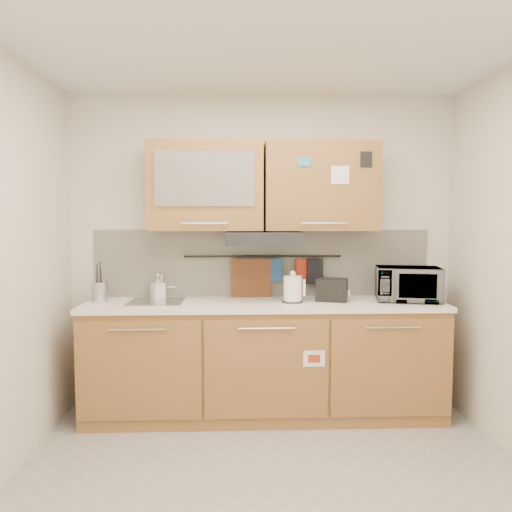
{
  "coord_description": "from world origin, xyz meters",
  "views": [
    {
      "loc": [
        -0.21,
        -2.7,
        1.59
      ],
      "look_at": [
        -0.07,
        1.05,
        1.29
      ],
      "focal_mm": 35.0,
      "sensor_mm": 36.0,
      "label": 1
    }
  ],
  "objects": [
    {
      "name": "wall_back",
      "position": [
        0.0,
        1.5,
        1.3
      ],
      "size": [
        3.2,
        0.0,
        3.2
      ],
      "primitive_type": "plane",
      "rotation": [
        1.57,
        0.0,
        0.0
      ],
      "color": "silver",
      "rests_on": "ground"
    },
    {
      "name": "upper_cabinets",
      "position": [
        -0.0,
        1.32,
        1.83
      ],
      "size": [
        1.82,
        0.37,
        0.7
      ],
      "color": "#A87B3B",
      "rests_on": "wall_back"
    },
    {
      "name": "oven_mitt",
      "position": [
        0.1,
        1.44,
        1.15
      ],
      "size": [
        0.11,
        0.04,
        0.19
      ],
      "primitive_type": "cube",
      "rotation": [
        0.0,
        0.0,
        0.09
      ],
      "color": "#205193",
      "rests_on": "utensil_rail"
    },
    {
      "name": "soap_bottle",
      "position": [
        -0.86,
        1.34,
        1.02
      ],
      "size": [
        0.13,
        0.13,
        0.2
      ],
      "primitive_type": "imported",
      "rotation": [
        0.0,
        0.0,
        0.61
      ],
      "color": "#999999",
      "rests_on": "countertop"
    },
    {
      "name": "dark_pouch",
      "position": [
        0.44,
        1.44,
        1.13
      ],
      "size": [
        0.14,
        0.05,
        0.21
      ],
      "primitive_type": "cube",
      "rotation": [
        0.0,
        0.0,
        0.06
      ],
      "color": "black",
      "rests_on": "utensil_rail"
    },
    {
      "name": "utensil_rail",
      "position": [
        0.0,
        1.45,
        1.26
      ],
      "size": [
        1.3,
        0.02,
        0.02
      ],
      "primitive_type": "cylinder",
      "rotation": [
        0.0,
        1.57,
        0.0
      ],
      "color": "black",
      "rests_on": "backsplash"
    },
    {
      "name": "range_hood",
      "position": [
        0.0,
        1.25,
        1.42
      ],
      "size": [
        0.6,
        0.46,
        0.1
      ],
      "primitive_type": "cube",
      "color": "black",
      "rests_on": "upper_cabinets"
    },
    {
      "name": "kettle",
      "position": [
        0.22,
        1.16,
        1.02
      ],
      "size": [
        0.18,
        0.16,
        0.25
      ],
      "rotation": [
        0.0,
        0.0,
        0.07
      ],
      "color": "white",
      "rests_on": "countertop"
    },
    {
      "name": "sink",
      "position": [
        -0.85,
        1.21,
        0.92
      ],
      "size": [
        0.42,
        0.4,
        0.26
      ],
      "color": "silver",
      "rests_on": "countertop"
    },
    {
      "name": "backsplash",
      "position": [
        0.0,
        1.49,
        1.2
      ],
      "size": [
        2.8,
        0.02,
        0.56
      ],
      "primitive_type": "cube",
      "color": "silver",
      "rests_on": "countertop"
    },
    {
      "name": "base_cabinet",
      "position": [
        0.0,
        1.19,
        0.41
      ],
      "size": [
        2.8,
        0.64,
        0.88
      ],
      "color": "#A87B3B",
      "rests_on": "floor"
    },
    {
      "name": "pot_holder",
      "position": [
        0.34,
        1.44,
        1.15
      ],
      "size": [
        0.14,
        0.07,
        0.17
      ],
      "primitive_type": "cube",
      "rotation": [
        0.0,
        0.0,
        0.36
      ],
      "color": "#B42C18",
      "rests_on": "utensil_rail"
    },
    {
      "name": "ceiling",
      "position": [
        0.0,
        0.0,
        2.6
      ],
      "size": [
        3.2,
        3.2,
        0.0
      ],
      "primitive_type": "plane",
      "rotation": [
        3.14,
        0.0,
        0.0
      ],
      "color": "white",
      "rests_on": "wall_back"
    },
    {
      "name": "toaster",
      "position": [
        0.54,
        1.2,
        1.01
      ],
      "size": [
        0.27,
        0.21,
        0.18
      ],
      "rotation": [
        0.0,
        0.0,
        -0.29
      ],
      "color": "black",
      "rests_on": "countertop"
    },
    {
      "name": "utensil_crock",
      "position": [
        -1.3,
        1.25,
        1.0
      ],
      "size": [
        0.17,
        0.17,
        0.32
      ],
      "rotation": [
        0.0,
        0.0,
        -0.42
      ],
      "color": "#B5B6BA",
      "rests_on": "countertop"
    },
    {
      "name": "microwave",
      "position": [
        1.14,
        1.19,
        1.06
      ],
      "size": [
        0.54,
        0.42,
        0.27
      ],
      "primitive_type": "imported",
      "rotation": [
        0.0,
        0.0,
        -0.2
      ],
      "color": "#999999",
      "rests_on": "countertop"
    },
    {
      "name": "cutting_board",
      "position": [
        -0.1,
        1.44,
        1.03
      ],
      "size": [
        0.34,
        0.04,
        0.41
      ],
      "primitive_type": "cube",
      "rotation": [
        0.0,
        0.0,
        -0.06
      ],
      "color": "brown",
      "rests_on": "utensil_rail"
    },
    {
      "name": "floor",
      "position": [
        0.0,
        0.0,
        0.0
      ],
      "size": [
        3.2,
        3.2,
        0.0
      ],
      "primitive_type": "plane",
      "color": "#9E9993",
      "rests_on": "ground"
    },
    {
      "name": "countertop",
      "position": [
        0.0,
        1.19,
        0.9
      ],
      "size": [
        2.82,
        0.62,
        0.04
      ],
      "primitive_type": "cube",
      "color": "white",
      "rests_on": "base_cabinet"
    }
  ]
}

